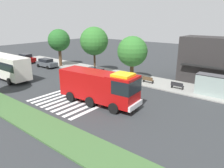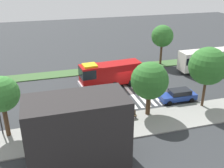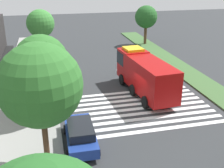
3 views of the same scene
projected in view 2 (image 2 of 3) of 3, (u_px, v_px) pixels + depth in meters
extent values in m
plane|color=#2D3033|center=(126.00, 89.00, 38.18)|extent=(120.00, 120.00, 0.00)
cube|color=gray|center=(153.00, 121.00, 29.94)|extent=(60.00, 5.08, 0.14)
cube|color=#3D6033|center=(110.00, 69.00, 45.44)|extent=(60.00, 3.00, 0.14)
cube|color=silver|center=(156.00, 85.00, 39.37)|extent=(0.45, 12.22, 0.01)
cube|color=silver|center=(150.00, 86.00, 39.14)|extent=(0.45, 12.22, 0.01)
cube|color=silver|center=(144.00, 86.00, 38.91)|extent=(0.45, 12.22, 0.01)
cube|color=silver|center=(139.00, 87.00, 38.68)|extent=(0.45, 12.22, 0.01)
cube|color=silver|center=(133.00, 88.00, 38.45)|extent=(0.45, 12.22, 0.01)
cube|color=silver|center=(127.00, 88.00, 38.22)|extent=(0.45, 12.22, 0.01)
cube|color=silver|center=(121.00, 89.00, 37.99)|extent=(0.45, 12.22, 0.01)
cube|color=silver|center=(115.00, 90.00, 37.76)|extent=(0.45, 12.22, 0.01)
cube|color=silver|center=(109.00, 91.00, 37.53)|extent=(0.45, 12.22, 0.01)
cube|color=#A50C0C|center=(90.00, 76.00, 37.18)|extent=(2.87, 2.74, 2.98)
cube|color=#A50C0C|center=(119.00, 72.00, 38.66)|extent=(6.42, 3.04, 2.91)
cube|color=black|center=(87.00, 72.00, 36.81)|extent=(2.13, 2.70, 1.31)
cube|color=silver|center=(81.00, 86.00, 37.21)|extent=(0.45, 2.53, 0.50)
cube|color=yellow|center=(90.00, 65.00, 36.54)|extent=(2.01, 1.92, 0.24)
cylinder|color=black|center=(95.00, 89.00, 36.79)|extent=(1.12, 0.39, 1.10)
cylinder|color=black|center=(90.00, 82.00, 38.94)|extent=(1.12, 0.39, 1.10)
cylinder|color=black|center=(132.00, 83.00, 38.68)|extent=(1.12, 0.39, 1.10)
cylinder|color=black|center=(125.00, 77.00, 40.83)|extent=(1.12, 0.39, 1.10)
cylinder|color=black|center=(114.00, 86.00, 37.75)|extent=(1.12, 0.39, 1.10)
cylinder|color=black|center=(108.00, 79.00, 39.91)|extent=(1.12, 0.39, 1.10)
cube|color=navy|center=(178.00, 96.00, 34.31)|extent=(4.80, 1.93, 0.70)
cube|color=black|center=(180.00, 92.00, 34.12)|extent=(2.70, 1.68, 0.57)
cylinder|color=black|center=(170.00, 103.00, 33.26)|extent=(0.64, 0.23, 0.64)
cylinder|color=black|center=(163.00, 97.00, 34.89)|extent=(0.64, 0.23, 0.64)
cylinder|color=black|center=(192.00, 100.00, 34.02)|extent=(0.64, 0.23, 0.64)
cylinder|color=black|center=(185.00, 94.00, 35.65)|extent=(0.64, 0.23, 0.64)
cube|color=silver|center=(212.00, 59.00, 44.24)|extent=(11.79, 2.63, 3.12)
cube|color=black|center=(213.00, 57.00, 44.09)|extent=(11.56, 2.68, 1.12)
cylinder|color=black|center=(186.00, 67.00, 44.90)|extent=(1.00, 0.31, 1.00)
cylinder|color=black|center=(194.00, 73.00, 42.66)|extent=(1.00, 0.31, 1.00)
cube|color=#4C4C51|center=(55.00, 112.00, 26.87)|extent=(3.50, 1.40, 0.12)
cube|color=#8C9E99|center=(55.00, 119.00, 27.93)|extent=(3.50, 0.08, 2.40)
cylinder|color=#333338|center=(73.00, 123.00, 27.22)|extent=(0.08, 0.08, 2.40)
cylinder|color=#333338|center=(39.00, 128.00, 26.34)|extent=(0.08, 0.08, 2.40)
cube|color=black|center=(93.00, 121.00, 28.92)|extent=(1.60, 0.50, 0.08)
cube|color=black|center=(92.00, 118.00, 29.00)|extent=(1.60, 0.06, 0.45)
cube|color=black|center=(99.00, 122.00, 29.19)|extent=(0.08, 0.45, 0.37)
cube|color=black|center=(87.00, 124.00, 28.82)|extent=(0.08, 0.45, 0.37)
cube|color=#4C3823|center=(130.00, 116.00, 30.01)|extent=(1.60, 0.50, 0.08)
cube|color=#4C3823|center=(129.00, 113.00, 30.10)|extent=(1.60, 0.06, 0.45)
cube|color=black|center=(135.00, 117.00, 30.29)|extent=(0.08, 0.45, 0.37)
cube|color=black|center=(124.00, 118.00, 29.92)|extent=(0.08, 0.45, 0.37)
cube|color=#282626|center=(78.00, 133.00, 22.22)|extent=(8.45, 4.23, 6.45)
cube|color=black|center=(73.00, 122.00, 24.60)|extent=(6.76, 0.80, 0.16)
cylinder|color=#47301E|center=(204.00, 92.00, 32.43)|extent=(0.33, 0.33, 3.67)
sphere|color=#2D6B28|center=(208.00, 66.00, 31.06)|extent=(4.53, 4.53, 4.53)
cylinder|color=#47301E|center=(148.00, 103.00, 30.71)|extent=(0.54, 0.54, 2.78)
sphere|color=#2D6B28|center=(150.00, 81.00, 29.56)|extent=(4.27, 4.27, 4.27)
cylinder|color=#47301E|center=(6.00, 120.00, 26.59)|extent=(0.46, 0.46, 3.47)
sphere|color=#387F33|center=(1.00, 94.00, 25.40)|extent=(3.53, 3.53, 3.53)
cylinder|color=#47301E|center=(161.00, 54.00, 47.09)|extent=(0.39, 0.39, 3.74)
sphere|color=#2D6B28|center=(162.00, 36.00, 45.80)|extent=(3.80, 3.80, 3.80)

